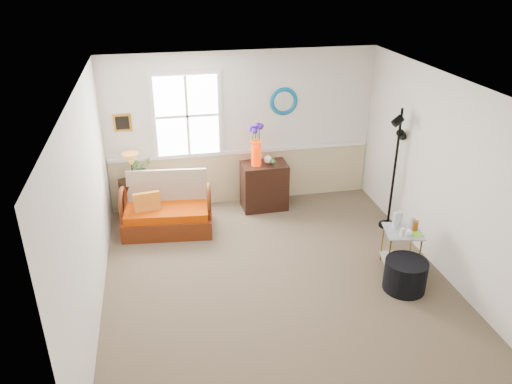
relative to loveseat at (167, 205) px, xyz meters
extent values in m
cube|color=brown|center=(1.35, -1.66, -0.45)|extent=(4.50, 5.00, 0.01)
cube|color=white|center=(1.35, -1.66, 2.15)|extent=(4.50, 5.00, 0.01)
cube|color=silver|center=(1.35, 0.84, 0.85)|extent=(4.50, 0.01, 2.60)
cube|color=silver|center=(1.35, -4.16, 0.85)|extent=(4.50, 0.01, 2.60)
cube|color=silver|center=(-0.90, -1.66, 0.85)|extent=(0.01, 5.00, 2.60)
cube|color=silver|center=(3.60, -1.66, 0.85)|extent=(0.01, 5.00, 2.60)
cube|color=#C9B484|center=(1.35, 0.82, 0.00)|extent=(4.46, 0.02, 0.90)
cube|color=white|center=(1.35, 0.81, 0.47)|extent=(4.46, 0.04, 0.06)
cube|color=gold|center=(-0.57, 0.82, 1.10)|extent=(0.28, 0.03, 0.28)
torus|color=#0471A9|center=(2.05, 0.82, 1.30)|extent=(0.47, 0.07, 0.47)
imported|color=#3F6733|center=(-0.36, 0.58, 0.37)|extent=(0.51, 0.52, 0.31)
cylinder|color=black|center=(2.93, -2.17, -0.24)|extent=(0.58, 0.58, 0.42)
camera|label=1|loc=(-0.04, -7.01, 3.49)|focal=35.00mm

